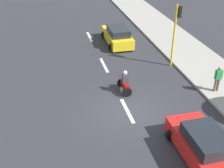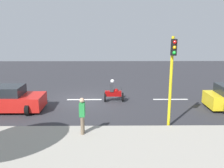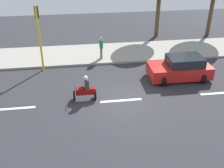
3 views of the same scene
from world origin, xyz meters
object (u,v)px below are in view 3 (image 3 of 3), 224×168
pedestrian_near_signal (101,47)px  motorcycle (85,90)px  car_red (180,68)px  traffic_light_corner (38,29)px

pedestrian_near_signal → motorcycle: bearing=164.8°
car_red → traffic_light_corner: (2.61, 9.03, 2.22)m
traffic_light_corner → motorcycle: bearing=-148.5°
car_red → motorcycle: bearing=106.1°
motorcycle → pedestrian_near_signal: bearing=-15.2°
motorcycle → traffic_light_corner: 5.68m
pedestrian_near_signal → traffic_light_corner: 4.72m
car_red → pedestrian_near_signal: bearing=52.9°
pedestrian_near_signal → traffic_light_corner: (-1.03, 4.21, 1.87)m
motorcycle → car_red: bearing=-73.9°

